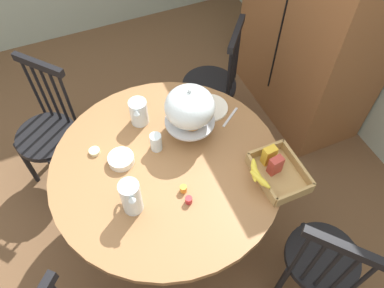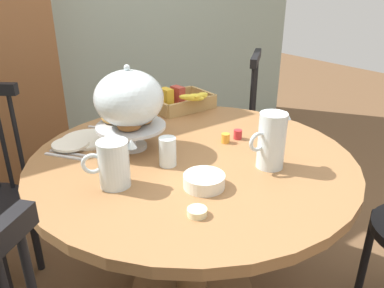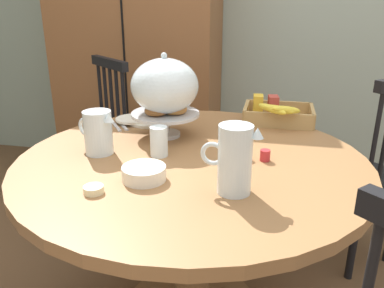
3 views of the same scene
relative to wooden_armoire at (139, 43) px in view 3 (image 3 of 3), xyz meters
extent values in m
cube|color=brown|center=(0.00, 0.00, -0.03)|extent=(1.10, 0.56, 1.90)
cube|color=black|center=(0.00, -0.28, 0.06)|extent=(0.01, 0.01, 1.52)
cylinder|color=olive|center=(0.68, -1.39, -0.26)|extent=(1.26, 1.26, 0.04)
cylinder|color=brown|center=(0.68, -1.39, -0.60)|extent=(0.14, 0.14, 0.63)
cylinder|color=black|center=(1.39, -0.79, -0.53)|extent=(0.40, 0.40, 0.04)
cylinder|color=black|center=(1.40, -0.59, -0.76)|extent=(0.04, 0.04, 0.45)
cylinder|color=black|center=(1.19, -0.77, -0.76)|extent=(0.04, 0.04, 0.45)
cylinder|color=black|center=(1.37, -0.98, -0.76)|extent=(0.04, 0.04, 0.45)
cylinder|color=black|center=(1.38, -1.00, -0.29)|extent=(0.02, 0.02, 0.48)
cylinder|color=black|center=(-0.04, -0.79, -0.53)|extent=(0.40, 0.40, 0.04)
cylinder|color=black|center=(-0.24, -0.81, -0.76)|extent=(0.04, 0.04, 0.45)
cylinder|color=black|center=(-0.02, -0.99, -0.76)|extent=(0.04, 0.04, 0.45)
cylinder|color=black|center=(-0.06, -0.60, -0.76)|extent=(0.04, 0.04, 0.45)
cylinder|color=black|center=(0.16, -0.78, -0.76)|extent=(0.04, 0.04, 0.45)
cylinder|color=black|center=(-0.04, -0.58, -0.29)|extent=(0.02, 0.02, 0.48)
cylinder|color=black|center=(0.01, -0.63, -0.29)|extent=(0.02, 0.02, 0.48)
cylinder|color=black|center=(0.06, -0.67, -0.29)|extent=(0.02, 0.02, 0.48)
cylinder|color=black|center=(0.12, -0.72, -0.29)|extent=(0.02, 0.02, 0.48)
cylinder|color=black|center=(0.17, -0.76, -0.29)|extent=(0.02, 0.02, 0.48)
cube|color=black|center=(0.06, -0.67, -0.03)|extent=(0.30, 0.26, 0.05)
cylinder|color=silver|center=(0.52, -1.19, -0.24)|extent=(0.12, 0.12, 0.02)
cylinder|color=silver|center=(0.52, -1.19, -0.20)|extent=(0.03, 0.03, 0.09)
cylinder|color=silver|center=(0.52, -1.19, -0.15)|extent=(0.28, 0.28, 0.01)
torus|color=#B27033|center=(0.57, -1.19, -0.12)|extent=(0.10, 0.10, 0.03)
torus|color=#D19347|center=(0.48, -1.11, -0.12)|extent=(0.10, 0.10, 0.03)
torus|color=#935628|center=(0.50, -1.23, -0.12)|extent=(0.10, 0.10, 0.03)
ellipsoid|color=silver|center=(0.52, -1.19, -0.03)|extent=(0.27, 0.27, 0.22)
sphere|color=silver|center=(0.52, -1.19, 0.09)|extent=(0.02, 0.02, 0.02)
cylinder|color=silver|center=(0.33, -1.42, -0.16)|extent=(0.10, 0.10, 0.16)
cylinder|color=orange|center=(0.33, -1.42, -0.19)|extent=(0.09, 0.09, 0.11)
cone|color=silver|center=(0.39, -1.45, -0.10)|extent=(0.05, 0.05, 0.03)
torus|color=silver|center=(0.27, -1.40, -0.16)|extent=(0.07, 0.04, 0.07)
cylinder|color=silver|center=(0.86, -1.63, -0.14)|extent=(0.10, 0.10, 0.21)
cylinder|color=white|center=(0.86, -1.63, -0.17)|extent=(0.09, 0.09, 0.14)
cone|color=silver|center=(0.92, -1.64, -0.05)|extent=(0.04, 0.04, 0.03)
torus|color=silver|center=(0.79, -1.63, -0.13)|extent=(0.07, 0.02, 0.07)
cube|color=tan|center=(0.98, -0.88, -0.24)|extent=(0.30, 0.22, 0.01)
cube|color=tan|center=(0.98, -0.99, -0.21)|extent=(0.30, 0.02, 0.07)
cube|color=tan|center=(0.98, -0.77, -0.21)|extent=(0.30, 0.02, 0.07)
cube|color=tan|center=(0.83, -0.88, -0.21)|extent=(0.02, 0.22, 0.07)
cube|color=tan|center=(1.13, -0.88, -0.21)|extent=(0.02, 0.22, 0.07)
cube|color=gold|center=(0.88, -0.89, -0.18)|extent=(0.05, 0.07, 0.11)
cube|color=#B23D33|center=(0.95, -0.89, -0.18)|extent=(0.05, 0.08, 0.11)
ellipsoid|color=yellow|center=(0.95, -1.02, -0.15)|extent=(0.14, 0.08, 0.05)
ellipsoid|color=yellow|center=(0.98, -1.02, -0.15)|extent=(0.13, 0.03, 0.05)
ellipsoid|color=yellow|center=(1.01, -1.02, -0.15)|extent=(0.14, 0.08, 0.05)
cylinder|color=white|center=(0.40, -1.01, -0.24)|extent=(0.22, 0.22, 0.01)
cylinder|color=white|center=(0.32, -1.04, -0.23)|extent=(0.15, 0.15, 0.01)
cylinder|color=white|center=(0.57, -1.61, -0.22)|extent=(0.14, 0.14, 0.04)
cylinder|color=silver|center=(0.56, -1.40, -0.19)|extent=(0.06, 0.06, 0.11)
cylinder|color=beige|center=(0.45, -1.73, -0.23)|extent=(0.06, 0.06, 0.02)
cylinder|color=#B7282D|center=(0.94, -1.37, -0.22)|extent=(0.04, 0.04, 0.04)
cylinder|color=orange|center=(0.87, -1.37, -0.22)|extent=(0.04, 0.04, 0.04)
cube|color=silver|center=(0.29, -1.09, -0.24)|extent=(0.11, 0.15, 0.01)
cube|color=silver|center=(0.26, -1.11, -0.24)|extent=(0.11, 0.15, 0.01)
cube|color=silver|center=(0.52, -0.93, -0.24)|extent=(0.11, 0.15, 0.01)
camera|label=1|loc=(1.78, -1.71, 1.45)|focal=35.34mm
camera|label=2|loc=(-0.11, -2.48, 0.41)|focal=35.55mm
camera|label=3|loc=(0.95, -2.69, 0.30)|focal=36.96mm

